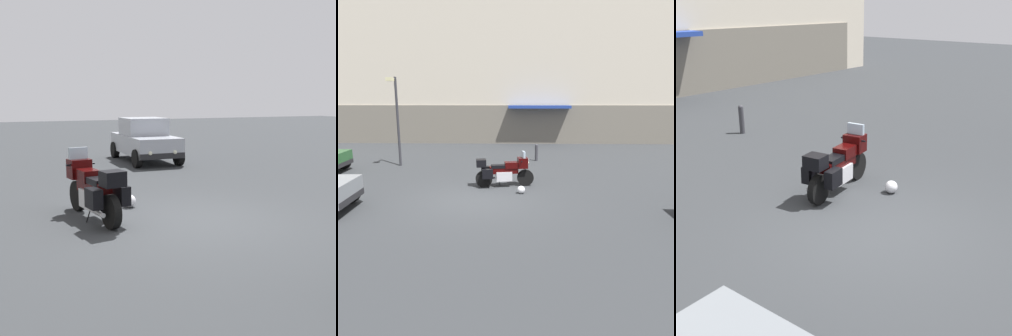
{
  "view_description": "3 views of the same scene",
  "coord_description": "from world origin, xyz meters",
  "views": [
    {
      "loc": [
        -7.5,
        3.8,
        2.37
      ],
      "look_at": [
        0.42,
        0.31,
        1.0
      ],
      "focal_mm": 47.28,
      "sensor_mm": 36.0,
      "label": 1
    },
    {
      "loc": [
        1.28,
        -10.93,
        3.42
      ],
      "look_at": [
        0.98,
        0.14,
        1.07
      ],
      "focal_mm": 36.0,
      "sensor_mm": 36.0,
      "label": 2
    },
    {
      "loc": [
        -6.0,
        -4.12,
        3.9
      ],
      "look_at": [
        -0.13,
        0.73,
        1.06
      ],
      "focal_mm": 47.32,
      "sensor_mm": 36.0,
      "label": 3
    }
  ],
  "objects": [
    {
      "name": "motorcycle",
      "position": [
        0.85,
        1.72,
        0.62
      ],
      "size": [
        2.25,
        0.92,
        1.36
      ],
      "rotation": [
        0.0,
        0.0,
        0.16
      ],
      "color": "black",
      "rests_on": "ground"
    },
    {
      "name": "building_facade_rear",
      "position": [
        0.0,
        15.08,
        6.58
      ],
      "size": [
        35.48,
        3.4,
        13.26
      ],
      "color": "beige",
      "rests_on": "ground"
    },
    {
      "name": "bollard_curbside",
      "position": [
        2.44,
        7.08,
        0.49
      ],
      "size": [
        0.16,
        0.16,
        0.92
      ],
      "color": "#333338",
      "rests_on": "ground"
    },
    {
      "name": "ground_plane",
      "position": [
        0.0,
        0.0,
        0.0
      ],
      "size": [
        80.0,
        80.0,
        0.0
      ],
      "primitive_type": "plane",
      "color": "#2D3033"
    },
    {
      "name": "helmet",
      "position": [
        1.51,
        0.76,
        0.14
      ],
      "size": [
        0.28,
        0.28,
        0.28
      ],
      "primitive_type": "sphere",
      "color": "silver",
      "rests_on": "ground"
    },
    {
      "name": "streetlamp_curbside",
      "position": [
        -4.49,
        5.43,
        2.68
      ],
      "size": [
        0.28,
        0.94,
        4.35
      ],
      "color": "#2D2D33",
      "rests_on": "ground"
    }
  ]
}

